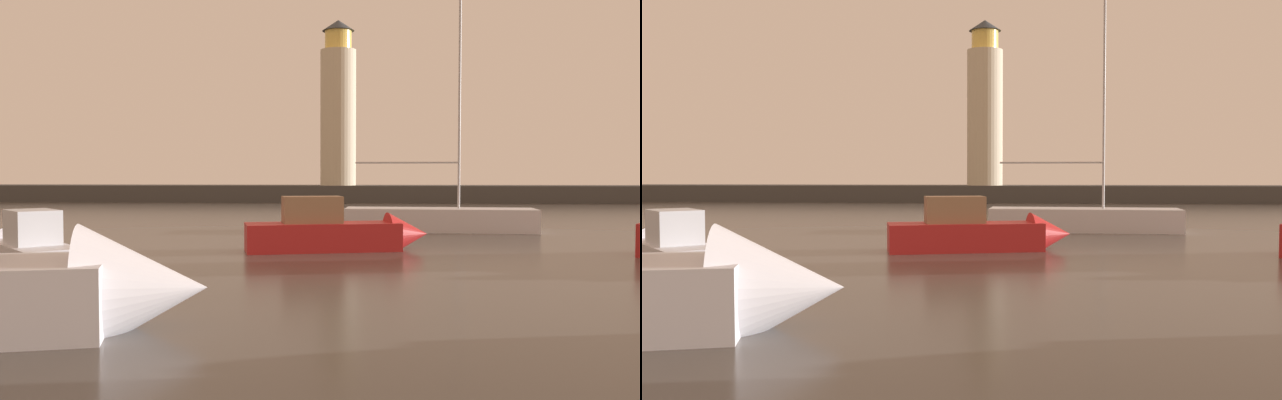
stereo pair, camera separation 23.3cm
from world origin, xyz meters
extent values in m
plane|color=#4C4742|center=(0.00, 30.50, 0.00)|extent=(220.00, 220.00, 0.00)
cube|color=#423F3D|center=(0.00, 60.99, 0.79)|extent=(78.92, 5.14, 1.58)
cylinder|color=beige|center=(-0.54, 60.99, 7.94)|extent=(3.36, 3.36, 12.73)
cylinder|color=#F2CC59|center=(-0.54, 60.99, 15.20)|extent=(2.52, 2.52, 1.78)
cone|color=#33383D|center=(-0.54, 60.99, 16.60)|extent=(3.03, 3.03, 1.02)
cube|color=#B21E1E|center=(0.38, 21.51, 0.50)|extent=(5.76, 2.92, 1.01)
cone|color=#B21E1E|center=(3.48, 22.25, 0.55)|extent=(1.85, 1.92, 1.62)
cube|color=#8C6647|center=(0.02, 21.42, 1.49)|extent=(2.30, 1.55, 0.96)
cone|color=silver|center=(-2.12, 9.36, 0.71)|extent=(2.83, 2.94, 2.43)
cube|color=silver|center=(-7.57, 15.82, 0.41)|extent=(4.20, 4.39, 0.82)
cone|color=silver|center=(-9.36, 17.78, 0.45)|extent=(2.00, 1.99, 1.46)
cube|color=silver|center=(-7.40, 15.63, 1.30)|extent=(1.95, 1.98, 0.96)
cube|color=silver|center=(5.50, 29.83, 0.55)|extent=(9.11, 2.85, 1.10)
cylinder|color=#B7B7BC|center=(6.40, 29.77, 7.19)|extent=(0.12, 0.12, 12.17)
cylinder|color=#B7B7BC|center=(3.93, 29.93, 3.29)|extent=(4.94, 0.41, 0.09)
camera|label=1|loc=(1.85, -2.49, 2.84)|focal=37.61mm
camera|label=2|loc=(2.08, -2.48, 2.84)|focal=37.61mm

